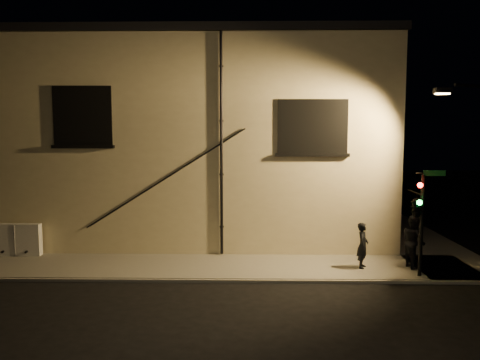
{
  "coord_description": "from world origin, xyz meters",
  "views": [
    {
      "loc": [
        -0.78,
        -14.55,
        4.77
      ],
      "look_at": [
        -1.08,
        1.8,
        3.11
      ],
      "focal_mm": 35.0,
      "sensor_mm": 36.0,
      "label": 1
    }
  ],
  "objects_px": {
    "pedestrian_b": "(414,241)",
    "traffic_signal": "(417,206)",
    "utility_cabinet": "(17,239)",
    "pedestrian_a": "(363,245)"
  },
  "relations": [
    {
      "from": "utility_cabinet",
      "to": "pedestrian_b",
      "type": "height_order",
      "value": "pedestrian_b"
    },
    {
      "from": "pedestrian_b",
      "to": "utility_cabinet",
      "type": "bearing_deg",
      "value": 75.68
    },
    {
      "from": "utility_cabinet",
      "to": "traffic_signal",
      "type": "height_order",
      "value": "traffic_signal"
    },
    {
      "from": "utility_cabinet",
      "to": "traffic_signal",
      "type": "xyz_separation_m",
      "value": [
        14.19,
        -2.41,
        1.71
      ]
    },
    {
      "from": "utility_cabinet",
      "to": "pedestrian_b",
      "type": "xyz_separation_m",
      "value": [
        14.51,
        -1.32,
        0.31
      ]
    },
    {
      "from": "utility_cabinet",
      "to": "traffic_signal",
      "type": "relative_size",
      "value": 0.54
    },
    {
      "from": "pedestrian_a",
      "to": "pedestrian_b",
      "type": "distance_m",
      "value": 1.78
    },
    {
      "from": "utility_cabinet",
      "to": "traffic_signal",
      "type": "distance_m",
      "value": 14.49
    },
    {
      "from": "pedestrian_b",
      "to": "traffic_signal",
      "type": "xyz_separation_m",
      "value": [
        -0.32,
        -1.09,
        1.4
      ]
    },
    {
      "from": "pedestrian_a",
      "to": "pedestrian_b",
      "type": "bearing_deg",
      "value": -66.65
    }
  ]
}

